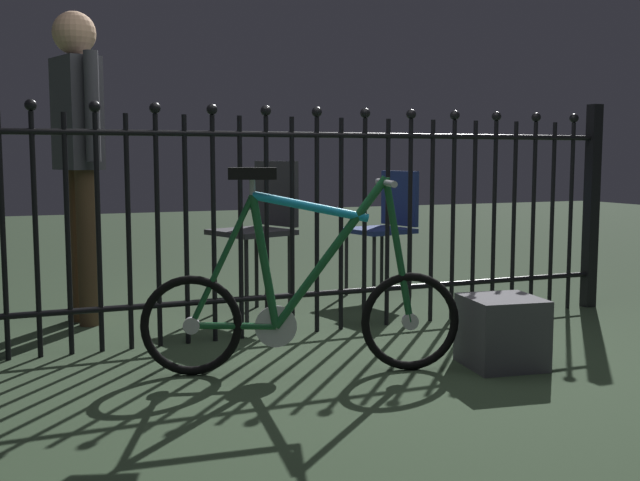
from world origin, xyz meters
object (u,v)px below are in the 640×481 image
(chair_navy, at_px, (387,220))
(person_visitor, at_px, (78,138))
(bicycle, at_px, (301,301))
(chair_charcoal, at_px, (262,220))
(display_crate, at_px, (502,332))

(chair_navy, xyz_separation_m, person_visitor, (-1.96, -0.12, 0.52))
(chair_navy, bearing_deg, person_visitor, -176.55)
(bicycle, xyz_separation_m, chair_navy, (1.19, 1.51, 0.19))
(chair_charcoal, distance_m, display_crate, 1.68)
(person_visitor, bearing_deg, chair_charcoal, -6.66)
(person_visitor, bearing_deg, display_crate, -45.17)
(bicycle, relative_size, display_crate, 4.14)
(bicycle, distance_m, chair_charcoal, 1.32)
(chair_navy, relative_size, display_crate, 2.62)
(bicycle, height_order, chair_charcoal, chair_charcoal)
(bicycle, height_order, display_crate, bicycle)
(person_visitor, bearing_deg, bicycle, -61.16)
(chair_charcoal, xyz_separation_m, person_visitor, (-1.01, 0.12, 0.47))
(chair_charcoal, xyz_separation_m, chair_navy, (0.95, 0.24, -0.05))
(chair_charcoal, height_order, display_crate, chair_charcoal)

